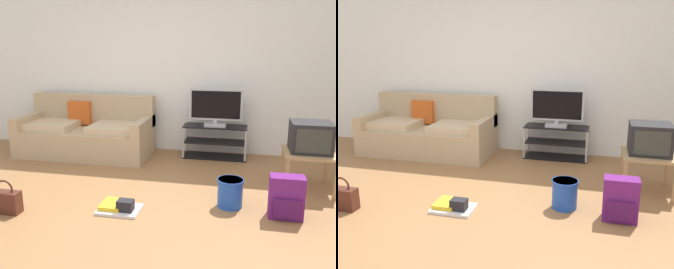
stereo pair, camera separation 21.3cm
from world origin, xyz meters
TOP-DOWN VIEW (x-y plane):
  - ground_plane at (0.00, 0.00)m, footprint 9.00×9.80m
  - wall_back at (0.00, 2.45)m, footprint 9.00×0.10m
  - couch at (-1.35, 1.93)m, footprint 1.98×0.92m
  - tv_stand at (0.61, 2.13)m, footprint 0.93×0.37m
  - flat_tv at (0.61, 2.11)m, footprint 0.76×0.22m
  - side_table at (1.77, 1.13)m, footprint 0.57×0.57m
  - crt_tv at (1.77, 1.14)m, footprint 0.45×0.42m
  - backpack at (1.45, 0.29)m, footprint 0.33×0.25m
  - handbag at (-1.28, -0.18)m, footprint 0.30×0.13m
  - cleaning_bucket at (0.91, 0.44)m, footprint 0.27×0.27m
  - floor_tray at (-0.19, 0.09)m, footprint 0.42×0.33m

SIDE VIEW (x-z plane):
  - ground_plane at x=0.00m, z-range -0.02..0.00m
  - floor_tray at x=-0.19m, z-range -0.03..0.11m
  - handbag at x=-1.28m, z-range -0.05..0.30m
  - cleaning_bucket at x=0.91m, z-range 0.01..0.31m
  - backpack at x=1.45m, z-range 0.00..0.42m
  - tv_stand at x=0.61m, z-range 0.00..0.48m
  - couch at x=-1.35m, z-range -0.12..0.76m
  - side_table at x=1.77m, z-range 0.16..0.61m
  - crt_tv at x=1.77m, z-range 0.45..0.79m
  - flat_tv at x=0.61m, z-range 0.48..1.03m
  - wall_back at x=0.00m, z-range 0.00..2.70m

